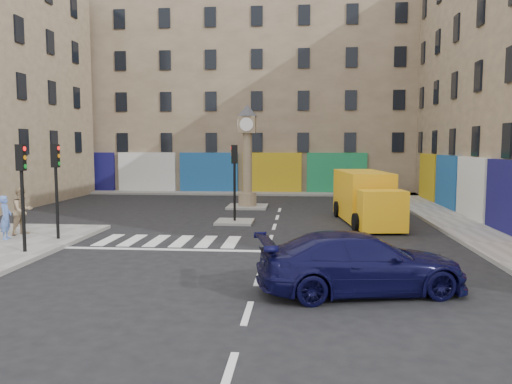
# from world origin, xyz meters

# --- Properties ---
(ground) EXTENTS (120.00, 120.00, 0.00)m
(ground) POSITION_xyz_m (0.00, 0.00, 0.00)
(ground) COLOR black
(ground) RESTS_ON ground
(sidewalk_right) EXTENTS (2.60, 30.00, 0.15)m
(sidewalk_right) POSITION_xyz_m (8.70, 10.00, 0.07)
(sidewalk_right) COLOR gray
(sidewalk_right) RESTS_ON ground
(sidewalk_far) EXTENTS (32.00, 2.40, 0.15)m
(sidewalk_far) POSITION_xyz_m (-4.00, 22.20, 0.07)
(sidewalk_far) COLOR gray
(sidewalk_far) RESTS_ON ground
(island_near) EXTENTS (1.80, 1.80, 0.12)m
(island_near) POSITION_xyz_m (-2.00, 8.00, 0.06)
(island_near) COLOR gray
(island_near) RESTS_ON ground
(island_far) EXTENTS (2.40, 2.40, 0.12)m
(island_far) POSITION_xyz_m (-2.00, 14.00, 0.06)
(island_far) COLOR gray
(island_far) RESTS_ON ground
(building_far) EXTENTS (32.00, 10.00, 17.00)m
(building_far) POSITION_xyz_m (-4.00, 28.00, 8.50)
(building_far) COLOR gray
(building_far) RESTS_ON ground
(traffic_light_left_near) EXTENTS (0.28, 0.22, 3.70)m
(traffic_light_left_near) POSITION_xyz_m (-8.30, 0.20, 2.62)
(traffic_light_left_near) COLOR black
(traffic_light_left_near) RESTS_ON sidewalk_left
(traffic_light_left_far) EXTENTS (0.28, 0.22, 3.70)m
(traffic_light_left_far) POSITION_xyz_m (-8.30, 2.60, 2.62)
(traffic_light_left_far) COLOR black
(traffic_light_left_far) RESTS_ON sidewalk_left
(traffic_light_island) EXTENTS (0.28, 0.22, 3.70)m
(traffic_light_island) POSITION_xyz_m (-2.00, 8.00, 2.59)
(traffic_light_island) COLOR black
(traffic_light_island) RESTS_ON island_near
(clock_pillar) EXTENTS (1.20, 1.20, 6.10)m
(clock_pillar) POSITION_xyz_m (-2.00, 14.00, 3.55)
(clock_pillar) COLOR #9E8967
(clock_pillar) RESTS_ON island_far
(navy_sedan) EXTENTS (5.77, 3.34, 1.57)m
(navy_sedan) POSITION_xyz_m (2.77, -3.14, 0.79)
(navy_sedan) COLOR black
(navy_sedan) RESTS_ON ground
(yellow_van) EXTENTS (2.90, 7.02, 2.49)m
(yellow_van) POSITION_xyz_m (4.41, 8.76, 1.24)
(yellow_van) COLOR yellow
(yellow_van) RESTS_ON ground
(pedestrian_blue) EXTENTS (0.55, 0.71, 1.72)m
(pedestrian_blue) POSITION_xyz_m (-10.26, 2.31, 1.01)
(pedestrian_blue) COLOR #5777C7
(pedestrian_blue) RESTS_ON sidewalk_left
(pedestrian_tan) EXTENTS (1.02, 1.14, 1.95)m
(pedestrian_tan) POSITION_xyz_m (-10.17, 3.35, 1.12)
(pedestrian_tan) COLOR #987E5E
(pedestrian_tan) RESTS_ON sidewalk_left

